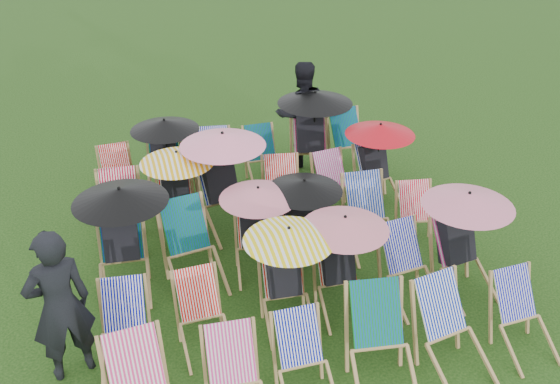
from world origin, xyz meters
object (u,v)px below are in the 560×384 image
object	(u,v)px
deckchair_5	(526,318)
person_rear	(301,114)
deckchair_29	(352,143)
person_left	(60,306)

from	to	relation	value
deckchair_5	person_rear	world-z (taller)	person_rear
deckchair_5	deckchair_29	distance (m)	4.62
deckchair_5	person_left	world-z (taller)	person_left
deckchair_5	deckchair_29	world-z (taller)	deckchair_29
person_left	person_rear	bearing A→B (deg)	-150.23
deckchair_29	person_rear	world-z (taller)	person_rear
person_left	deckchair_5	bearing A→B (deg)	151.26
deckchair_5	person_left	distance (m)	4.95
deckchair_29	deckchair_5	bearing A→B (deg)	-91.71
deckchair_29	person_left	size ratio (longest dim) A/B	0.55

